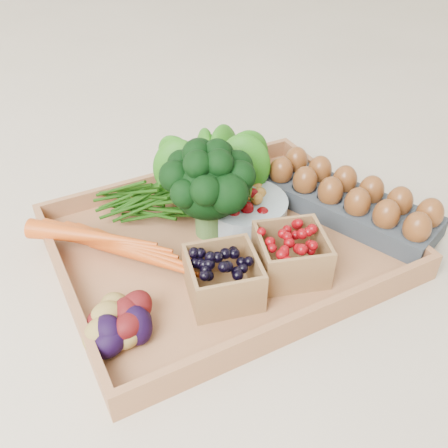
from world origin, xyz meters
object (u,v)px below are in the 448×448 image
cherry_bowl (245,209)px  egg_carton (348,206)px  broccoli (209,203)px  tray (224,248)px

cherry_bowl → egg_carton: (0.17, -0.08, -0.00)m
broccoli → tray: bearing=-80.3°
tray → broccoli: broccoli is taller
tray → broccoli: size_ratio=3.39×
tray → cherry_bowl: (0.07, 0.05, 0.03)m
egg_carton → tray: bearing=151.5°
broccoli → egg_carton: bearing=-16.2°
tray → egg_carton: (0.25, -0.03, 0.03)m
broccoli → egg_carton: broccoli is taller
egg_carton → cherry_bowl: bearing=134.1°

